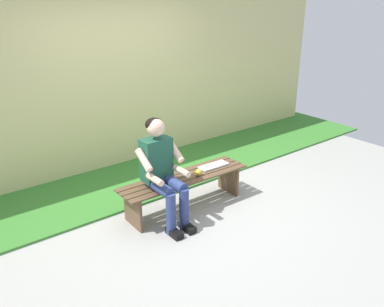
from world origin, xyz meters
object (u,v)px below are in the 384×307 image
object	(u,v)px
bench_near	(184,184)
apple	(199,172)
person_seated	(162,169)
book_open	(214,166)

from	to	relation	value
bench_near	apple	size ratio (longest dim) A/B	21.03
person_seated	bench_near	bearing A→B (deg)	-165.53
apple	book_open	bearing A→B (deg)	-164.11
bench_near	person_seated	world-z (taller)	person_seated
person_seated	book_open	xyz separation A→B (m)	(-0.86, -0.11, -0.24)
person_seated	book_open	bearing A→B (deg)	-172.71
apple	book_open	size ratio (longest dim) A/B	0.19
book_open	person_seated	bearing A→B (deg)	8.33
bench_near	book_open	distance (m)	0.49
person_seated	apple	world-z (taller)	person_seated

